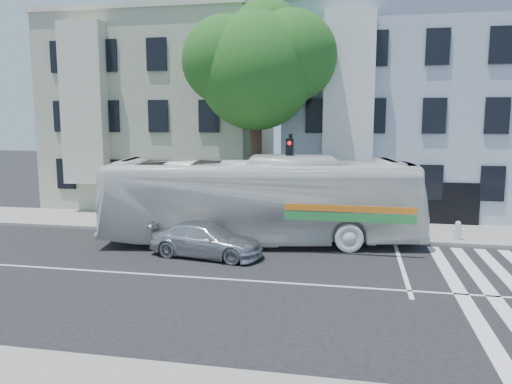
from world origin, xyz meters
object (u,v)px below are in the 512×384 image
(bus, at_px, (261,200))
(traffic_signal, at_px, (290,172))
(fire_hydrant, at_px, (458,230))
(sedan, at_px, (206,240))

(bus, height_order, traffic_signal, traffic_signal)
(traffic_signal, relative_size, fire_hydrant, 5.72)
(traffic_signal, height_order, fire_hydrant, traffic_signal)
(bus, bearing_deg, sedan, 135.88)
(fire_hydrant, bearing_deg, bus, -168.89)
(bus, distance_m, fire_hydrant, 8.46)
(bus, relative_size, sedan, 2.99)
(traffic_signal, bearing_deg, sedan, -125.62)
(sedan, height_order, fire_hydrant, sedan)
(sedan, bearing_deg, bus, -25.26)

